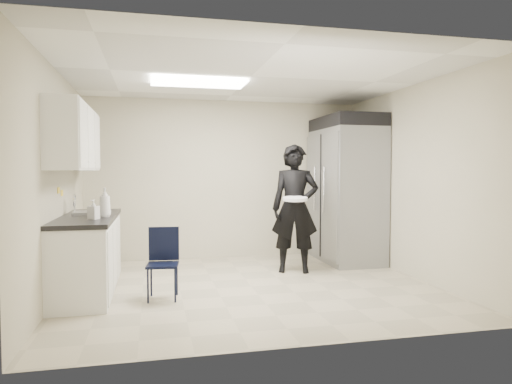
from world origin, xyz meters
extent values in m
plane|color=#B1A78B|center=(0.00, 0.00, 0.00)|extent=(4.50, 4.50, 0.00)
plane|color=white|center=(0.00, 0.00, 2.60)|extent=(4.50, 4.50, 0.00)
plane|color=#BCB59B|center=(0.00, 2.00, 1.30)|extent=(4.50, 0.00, 4.50)
plane|color=#BCB59B|center=(-2.25, 0.00, 1.30)|extent=(0.00, 4.00, 4.00)
plane|color=#BCB59B|center=(2.25, 0.00, 1.30)|extent=(0.00, 4.00, 4.00)
cube|color=white|center=(-0.60, 0.40, 2.57)|extent=(1.20, 0.60, 0.02)
cube|color=silver|center=(-1.95, 0.20, 0.43)|extent=(0.60, 1.90, 0.86)
cube|color=black|center=(-1.95, 0.20, 0.89)|extent=(0.64, 1.95, 0.05)
cube|color=gray|center=(-1.93, 0.45, 0.87)|extent=(0.42, 0.40, 0.14)
cylinder|color=silver|center=(-2.13, 0.45, 1.02)|extent=(0.02, 0.02, 0.24)
cube|color=silver|center=(-2.08, 0.20, 1.83)|extent=(0.35, 1.80, 0.75)
cube|color=black|center=(-2.14, 1.35, 1.62)|extent=(0.22, 0.30, 0.35)
cube|color=yellow|center=(-2.24, 0.10, 1.22)|extent=(0.00, 0.12, 0.07)
cube|color=yellow|center=(-2.24, 0.30, 1.18)|extent=(0.00, 0.12, 0.07)
cube|color=gray|center=(1.83, 1.27, 1.05)|extent=(0.80, 1.35, 2.10)
cube|color=black|center=(1.83, 1.27, 2.20)|extent=(0.80, 1.35, 0.20)
cube|color=black|center=(-1.09, -0.32, 0.39)|extent=(0.38, 0.38, 0.78)
imported|color=black|center=(0.78, 0.68, 0.91)|extent=(0.77, 0.62, 1.82)
cylinder|color=white|center=(0.71, 0.44, 1.06)|extent=(0.42, 0.42, 0.04)
imported|color=white|center=(-1.73, 0.01, 1.08)|extent=(0.15, 0.15, 0.34)
imported|color=silver|center=(-1.83, -0.21, 1.02)|extent=(0.13, 0.14, 0.22)
camera|label=1|loc=(-1.19, -5.50, 1.45)|focal=32.00mm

